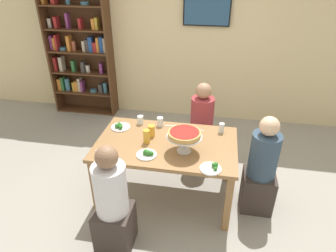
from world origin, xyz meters
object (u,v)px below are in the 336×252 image
object	(u,v)px
diner_near_left	(113,207)
cutlery_fork_near	(103,152)
beer_glass_amber_short	(151,131)
water_glass_clear_near	(140,120)
television	(207,11)
water_glass_clear_far	(222,128)
salad_plate_near_diner	(147,154)
salad_plate_spare	(120,127)
diner_head_east	(261,171)
beer_glass_amber_tall	(147,136)
salad_plate_far_diner	(212,168)
cutlery_fork_far	(197,130)
water_glass_clear_spare	(160,122)
bookshelf	(80,51)
diner_far_right	(201,130)
dining_table	(166,149)
cutlery_knife_near	(172,126)
deep_dish_pizza_stand	(184,135)

from	to	relation	value
diner_near_left	cutlery_fork_near	bearing A→B (deg)	27.58
beer_glass_amber_short	water_glass_clear_near	world-z (taller)	beer_glass_amber_short
television	water_glass_clear_far	distance (m)	2.07
salad_plate_near_diner	water_glass_clear_far	distance (m)	0.95
salad_plate_spare	water_glass_clear_near	bearing A→B (deg)	34.86
diner_head_east	salad_plate_spare	size ratio (longest dim) A/B	5.09
beer_glass_amber_tall	cutlery_fork_near	distance (m)	0.49
salad_plate_far_diner	beer_glass_amber_tall	bearing A→B (deg)	154.36
diner_head_east	cutlery_fork_far	size ratio (longest dim) A/B	6.39
television	water_glass_clear_spare	size ratio (longest dim) A/B	6.53
water_glass_clear_far	water_glass_clear_near	bearing A→B (deg)	177.86
salad_plate_near_diner	beer_glass_amber_tall	world-z (taller)	beer_glass_amber_tall
bookshelf	television	size ratio (longest dim) A/B	3.09
water_glass_clear_spare	beer_glass_amber_short	bearing A→B (deg)	-100.82
diner_head_east	water_glass_clear_spare	size ratio (longest dim) A/B	10.50
beer_glass_amber_short	salad_plate_near_diner	bearing A→B (deg)	-83.97
salad_plate_far_diner	water_glass_clear_near	size ratio (longest dim) A/B	2.02
salad_plate_spare	diner_near_left	bearing A→B (deg)	-76.73
bookshelf	diner_near_left	world-z (taller)	bookshelf
diner_far_right	salad_plate_near_diner	xyz separation A→B (m)	(-0.48, -1.05, 0.27)
dining_table	water_glass_clear_near	world-z (taller)	water_glass_clear_near
diner_near_left	water_glass_clear_spare	bearing A→B (deg)	-10.80
salad_plate_near_diner	water_glass_clear_near	bearing A→B (deg)	110.26
water_glass_clear_near	cutlery_knife_near	bearing A→B (deg)	2.38
diner_near_left	water_glass_clear_spare	distance (m)	1.20
water_glass_clear_far	water_glass_clear_spare	size ratio (longest dim) A/B	1.05
diner_near_left	beer_glass_amber_short	size ratio (longest dim) A/B	8.64
salad_plate_far_diner	water_glass_clear_spare	size ratio (longest dim) A/B	1.90
water_glass_clear_spare	cutlery_fork_near	xyz separation A→B (m)	(-0.47, -0.65, -0.05)
bookshelf	salad_plate_spare	bearing A→B (deg)	-54.50
dining_table	diner_near_left	bearing A→B (deg)	-114.51
cutlery_knife_near	water_glass_clear_near	bearing A→B (deg)	-13.97
salad_plate_spare	cutlery_fork_near	size ratio (longest dim) A/B	1.26
beer_glass_amber_tall	cutlery_fork_far	xyz separation A→B (m)	(0.51, 0.37, -0.07)
salad_plate_near_diner	water_glass_clear_far	size ratio (longest dim) A/B	1.83
bookshelf	salad_plate_far_diner	xyz separation A→B (m)	(2.39, -2.40, -0.35)
diner_near_left	salad_plate_near_diner	xyz separation A→B (m)	(0.21, 0.51, 0.27)
salad_plate_near_diner	cutlery_fork_far	bearing A→B (deg)	53.89
salad_plate_far_diner	water_glass_clear_far	world-z (taller)	water_glass_clear_far
bookshelf	beer_glass_amber_short	size ratio (longest dim) A/B	16.62
salad_plate_far_diner	beer_glass_amber_tall	world-z (taller)	beer_glass_amber_tall
salad_plate_spare	water_glass_clear_near	size ratio (longest dim) A/B	2.20
water_glass_clear_near	cutlery_fork_far	distance (m)	0.68
television	water_glass_clear_far	bearing A→B (deg)	-79.02
bookshelf	diner_far_right	size ratio (longest dim) A/B	1.92
bookshelf	deep_dish_pizza_stand	bearing A→B (deg)	-45.80
cutlery_knife_near	salad_plate_near_diner	bearing A→B (deg)	60.61
bookshelf	diner_near_left	bearing A→B (deg)	-61.51
beer_glass_amber_short	cutlery_fork_far	size ratio (longest dim) A/B	0.74
salad_plate_far_diner	beer_glass_amber_short	size ratio (longest dim) A/B	1.56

